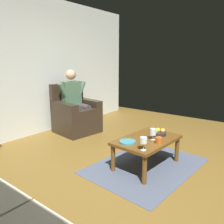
# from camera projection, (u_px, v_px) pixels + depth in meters

# --- Properties ---
(ground_plane) EXTENTS (6.69, 6.69, 0.00)m
(ground_plane) POSITION_uv_depth(u_px,v_px,m) (159.00, 175.00, 2.99)
(ground_plane) COLOR brown
(wall_back) EXTENTS (5.85, 0.06, 2.71)m
(wall_back) POSITION_uv_depth(u_px,v_px,m) (28.00, 67.00, 4.36)
(wall_back) COLOR silver
(wall_back) RESTS_ON ground
(rug) EXTENTS (1.74, 1.33, 0.01)m
(rug) POSITION_uv_depth(u_px,v_px,m) (146.00, 165.00, 3.26)
(rug) COLOR #454D5F
(rug) RESTS_ON ground
(armchair) EXTENTS (0.87, 0.87, 1.00)m
(armchair) POSITION_uv_depth(u_px,v_px,m) (76.00, 116.00, 4.74)
(armchair) COLOR #2E241A
(armchair) RESTS_ON ground
(person_seated) EXTENTS (0.66, 0.61, 1.29)m
(person_seated) POSITION_uv_depth(u_px,v_px,m) (75.00, 99.00, 4.66)
(person_seated) COLOR #48694D
(person_seated) RESTS_ON ground
(coffee_table) EXTENTS (1.00, 0.68, 0.41)m
(coffee_table) POSITION_uv_depth(u_px,v_px,m) (147.00, 143.00, 3.18)
(coffee_table) COLOR brown
(coffee_table) RESTS_ON ground
(wine_glass_near) EXTENTS (0.08, 0.08, 0.16)m
(wine_glass_near) POSITION_uv_depth(u_px,v_px,m) (153.00, 133.00, 3.12)
(wine_glass_near) COLOR silver
(wine_glass_near) RESTS_ON coffee_table
(wine_glass_far) EXTENTS (0.09, 0.09, 0.17)m
(wine_glass_far) POSITION_uv_depth(u_px,v_px,m) (144.00, 141.00, 2.74)
(wine_glass_far) COLOR silver
(wine_glass_far) RESTS_ON coffee_table
(fruit_bowl) EXTENTS (0.23, 0.23, 0.11)m
(fruit_bowl) POSITION_uv_depth(u_px,v_px,m) (158.00, 133.00, 3.31)
(fruit_bowl) COLOR #302322
(fruit_bowl) RESTS_ON coffee_table
(decorative_dish) EXTENTS (0.22, 0.22, 0.02)m
(decorative_dish) POSITION_uv_depth(u_px,v_px,m) (127.00, 142.00, 3.01)
(decorative_dish) COLOR teal
(decorative_dish) RESTS_ON coffee_table
(candle_jar) EXTENTS (0.09, 0.09, 0.09)m
(candle_jar) POSITION_uv_depth(u_px,v_px,m) (159.00, 140.00, 2.98)
(candle_jar) COLOR #B5561D
(candle_jar) RESTS_ON coffee_table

